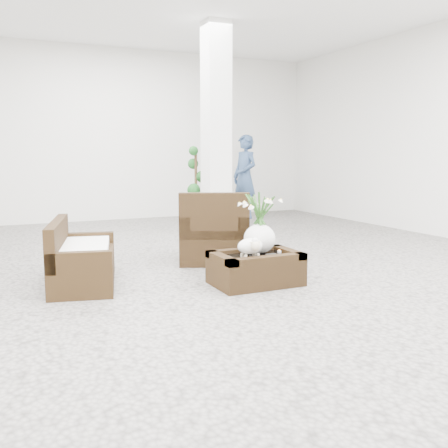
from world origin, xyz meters
name	(u,v)px	position (x,y,z in m)	size (l,w,h in m)	color
ground	(220,278)	(0.00, 0.00, 0.00)	(11.00, 11.00, 0.00)	gray
column	(216,131)	(1.20, 2.80, 1.75)	(0.40, 0.40, 3.50)	white
coffee_table	(256,270)	(0.22, -0.41, 0.16)	(0.90, 0.60, 0.31)	#32210E
sheep_figurine	(250,248)	(0.10, -0.51, 0.42)	(0.28, 0.23, 0.21)	white
planter_narcissus	(260,216)	(0.32, -0.31, 0.71)	(0.44, 0.44, 0.80)	white
tealight	(279,251)	(0.52, -0.39, 0.33)	(0.04, 0.04, 0.03)	white
armchair	(214,226)	(0.30, 0.86, 0.45)	(0.85, 0.82, 0.91)	#32210E
loveseat	(83,252)	(-1.42, 0.36, 0.34)	(1.28, 0.62, 0.68)	#32210E
topiary	(196,190)	(1.02, 3.26, 0.73)	(0.39, 0.39, 1.47)	#154116
shopper	(245,177)	(2.67, 4.60, 0.88)	(0.64, 0.42, 1.77)	#334B72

